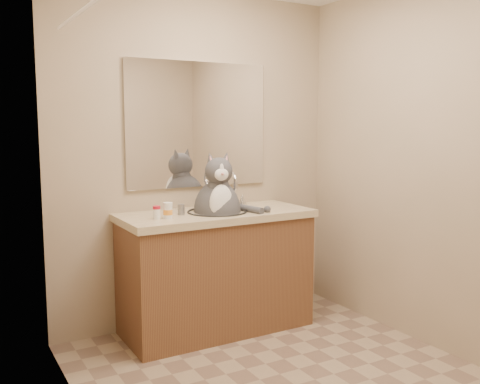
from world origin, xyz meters
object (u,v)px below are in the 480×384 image
object	(u,v)px
cat	(218,206)
grey_canister	(181,210)
pill_bottle_orange	(168,211)
pill_bottle_redcap	(157,212)

from	to	relation	value
cat	grey_canister	bearing A→B (deg)	-173.48
pill_bottle_orange	grey_canister	bearing A→B (deg)	34.27
pill_bottle_orange	cat	bearing A→B (deg)	8.37
cat	pill_bottle_orange	world-z (taller)	cat
cat	grey_canister	xyz separation A→B (m)	(-0.26, 0.03, -0.01)
cat	pill_bottle_orange	bearing A→B (deg)	-158.00
cat	grey_canister	world-z (taller)	cat
pill_bottle_orange	grey_canister	world-z (taller)	pill_bottle_orange
pill_bottle_redcap	pill_bottle_orange	world-z (taller)	pill_bottle_orange
cat	pill_bottle_redcap	world-z (taller)	cat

